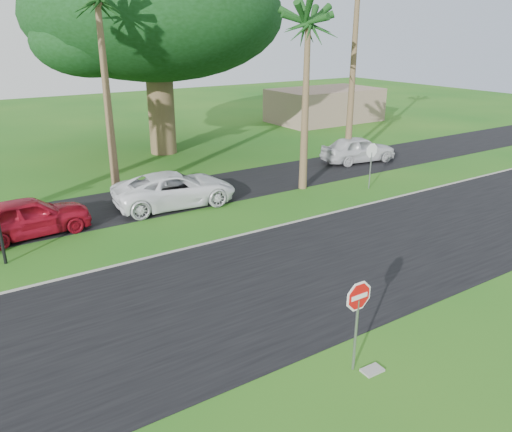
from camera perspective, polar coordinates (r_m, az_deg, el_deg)
The scene contains 15 objects.
ground at distance 15.09m, azimuth 1.59°, elevation -11.87°, with size 120.00×120.00×0.00m, color #175916.
road at distance 16.53m, azimuth -2.37°, elevation -8.73°, with size 120.00×8.00×0.02m, color black.
parking_strip at distance 25.41m, azimuth -14.53°, elevation 1.28°, with size 120.00×5.00×0.02m, color black.
curb at distance 19.76m, azimuth -8.38°, elevation -3.78°, with size 120.00×0.12×0.06m, color gray.
stop_sign_near at distance 12.48m, azimuth 11.55°, elevation -10.27°, with size 1.05×0.07×2.62m.
stop_sign_far at distance 27.43m, azimuth 13.04°, elevation 6.64°, with size 1.05×0.07×2.62m.
palm_center at distance 25.56m, azimuth -17.65°, elevation 22.02°, with size 5.00×5.00×10.50m.
palm_right_near at distance 26.16m, azimuth 5.96°, elevation 20.60°, with size 5.00×5.00×9.50m.
canopy_tree at distance 35.10m, azimuth -11.46°, elevation 21.49°, with size 16.50×16.50×13.12m.
building_far at distance 48.49m, azimuth 7.84°, elevation 12.45°, with size 10.00×6.00×3.00m, color gray.
car_red at distance 22.65m, azimuth -24.53°, elevation -0.11°, with size 1.97×4.88×1.66m, color #A40D20.
car_dark at distance 22.91m, azimuth -25.67°, elevation -0.37°, with size 2.02×4.96×1.44m, color black.
car_minivan at distance 24.57m, azimuth -9.23°, elevation 3.01°, with size 2.73×5.92×1.65m, color white.
car_pickup at distance 33.28m, azimuth 11.62°, elevation 7.47°, with size 1.99×4.94×1.68m, color silver.
utility_slab at distance 13.47m, azimuth 13.15°, elevation -16.78°, with size 0.55×0.35×0.06m, color gray.
Camera 1 is at (-7.26, -10.49, 8.05)m, focal length 35.00 mm.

